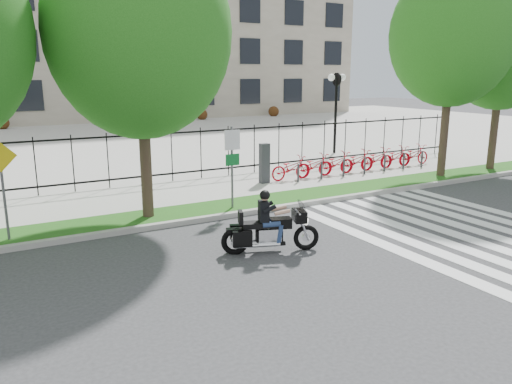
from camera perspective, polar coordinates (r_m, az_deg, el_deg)
ground at (r=11.62m, az=6.46°, el=-7.80°), size 120.00×120.00×0.00m
curb at (r=14.93m, az=-2.74°, el=-2.61°), size 60.00×0.20×0.15m
grass_verge at (r=15.67m, az=-4.13°, el=-1.86°), size 60.00×1.50×0.15m
sidewalk at (r=17.89m, az=-7.56°, el=-0.01°), size 60.00×3.50×0.15m
plaza at (r=34.60m, az=-18.54°, el=5.81°), size 80.00×34.00×0.10m
crosswalk_stripes at (r=14.83m, az=21.83°, el=-3.97°), size 5.70×8.00×0.01m
iron_fence at (r=19.30m, az=-9.60°, el=4.14°), size 30.00×0.06×2.00m
office_building at (r=54.36m, az=-23.66°, el=18.40°), size 60.00×21.90×20.15m
lamp_post_right at (r=26.47m, az=9.17°, el=11.08°), size 1.06×0.70×4.25m
street_tree_1 at (r=14.34m, az=-13.23°, el=17.35°), size 4.99×4.99×7.99m
street_tree_2 at (r=21.37m, az=21.55°, el=16.35°), size 4.77×4.77×8.23m
street_tree_3 at (r=23.81m, az=26.43°, el=14.90°), size 4.72×4.72×7.95m
bike_share_station at (r=21.35m, az=11.29°, el=3.49°), size 8.85×0.85×1.50m
sign_pole_regulatory at (r=15.10m, az=-2.74°, el=4.05°), size 0.50×0.09×2.50m
sign_pole_warning at (r=13.56m, az=-27.05°, el=1.54°), size 0.78×0.09×2.49m
motorcycle_rider at (r=11.90m, az=1.63°, el=-4.06°), size 2.29×1.16×1.84m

